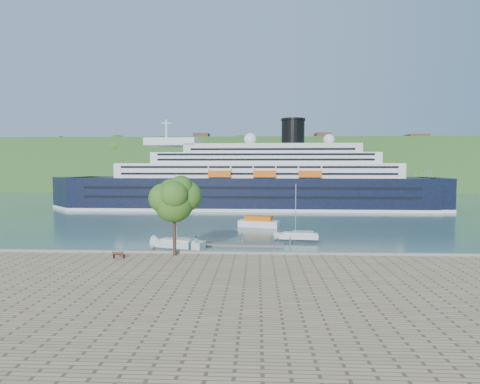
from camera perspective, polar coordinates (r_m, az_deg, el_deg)
ground at (r=51.97m, az=-4.05°, el=-9.73°), size 400.00×400.00×0.00m
far_hillside at (r=195.24m, az=0.79°, el=3.90°), size 400.00×50.00×24.00m
quay_coping at (r=51.52m, az=-4.08°, el=-8.54°), size 220.00×0.50×0.30m
cruise_ship at (r=109.86m, az=1.47°, el=4.00°), size 109.99×17.32×24.66m
park_bench at (r=50.85m, az=-16.86°, el=-8.51°), size 1.49×0.68×0.94m
promenade_tree at (r=50.08m, az=-9.34°, el=-2.91°), size 6.46×6.46×10.70m
floating_pontoon at (r=61.13m, az=-1.28°, el=-7.47°), size 16.08×2.54×0.36m
sailboat_white_near at (r=57.15m, az=-8.55°, el=-3.40°), size 8.05×4.34×10.02m
sailboat_white_far at (r=64.21m, az=8.33°, el=-3.13°), size 6.96×2.49×8.81m
tender_launch at (r=78.90m, az=2.67°, el=-4.19°), size 8.35×4.56×2.19m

